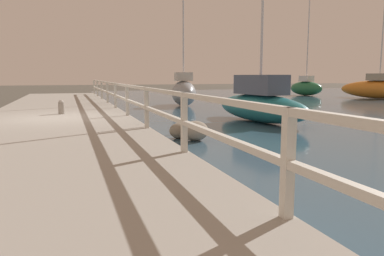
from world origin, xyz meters
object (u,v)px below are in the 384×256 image
object	(u,v)px
sailboat_orange	(379,88)
sailboat_green	(306,87)
sailboat_gray	(183,92)
mooring_bollard	(61,107)
sailboat_teal	(260,103)

from	to	relation	value
sailboat_orange	sailboat_green	world-z (taller)	sailboat_green
sailboat_gray	sailboat_orange	world-z (taller)	sailboat_orange
mooring_bollard	sailboat_green	bearing A→B (deg)	34.47
sailboat_green	sailboat_teal	bearing A→B (deg)	-146.02
mooring_bollard	sailboat_teal	bearing A→B (deg)	-15.73
sailboat_orange	sailboat_teal	distance (m)	18.09
sailboat_green	sailboat_orange	bearing A→B (deg)	-82.64
sailboat_orange	sailboat_green	distance (m)	5.99
sailboat_teal	sailboat_gray	bearing A→B (deg)	85.78
mooring_bollard	sailboat_gray	bearing A→B (deg)	43.67
sailboat_green	sailboat_teal	distance (m)	19.97
sailboat_gray	sailboat_orange	bearing A→B (deg)	15.25
sailboat_green	sailboat_teal	size ratio (longest dim) A/B	1.07
mooring_bollard	sailboat_orange	xyz separation A→B (m)	(21.96, 7.94, 0.18)
mooring_bollard	sailboat_orange	distance (m)	23.36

